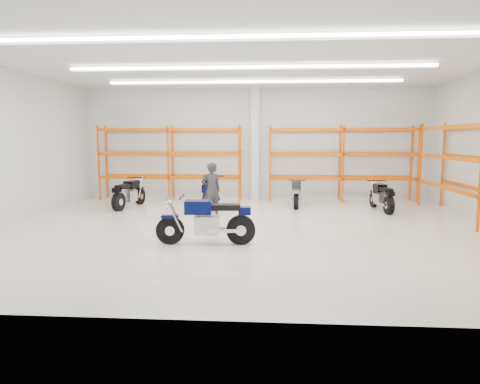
# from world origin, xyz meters

# --- Properties ---
(ground) EXTENTS (14.00, 14.00, 0.00)m
(ground) POSITION_xyz_m (0.00, 0.00, 0.00)
(ground) COLOR beige
(ground) RESTS_ON ground
(room_shell) EXTENTS (14.02, 12.02, 4.51)m
(room_shell) POSITION_xyz_m (0.00, 0.03, 3.28)
(room_shell) COLOR silver
(room_shell) RESTS_ON ground
(motorcycle_main) EXTENTS (2.33, 0.77, 1.14)m
(motorcycle_main) POSITION_xyz_m (-0.80, -1.78, 0.54)
(motorcycle_main) COLOR black
(motorcycle_main) RESTS_ON ground
(motorcycle_back_a) EXTENTS (0.82, 2.15, 1.06)m
(motorcycle_back_a) POSITION_xyz_m (-4.43, 3.25, 0.50)
(motorcycle_back_a) COLOR black
(motorcycle_back_a) RESTS_ON ground
(motorcycle_back_b) EXTENTS (0.77, 2.33, 1.14)m
(motorcycle_back_b) POSITION_xyz_m (-1.47, 3.10, 0.54)
(motorcycle_back_b) COLOR black
(motorcycle_back_b) RESTS_ON ground
(motorcycle_back_c) EXTENTS (0.63, 1.99, 1.02)m
(motorcycle_back_c) POSITION_xyz_m (1.56, 3.87, 0.49)
(motorcycle_back_c) COLOR black
(motorcycle_back_c) RESTS_ON ground
(motorcycle_back_d) EXTENTS (0.68, 2.05, 1.00)m
(motorcycle_back_d) POSITION_xyz_m (4.41, 3.20, 0.47)
(motorcycle_back_d) COLOR black
(motorcycle_back_d) RESTS_ON ground
(standing_man) EXTENTS (0.75, 0.66, 1.73)m
(standing_man) POSITION_xyz_m (-1.23, 1.56, 0.87)
(standing_man) COLOR black
(standing_man) RESTS_ON ground
(structural_column) EXTENTS (0.32, 0.32, 4.50)m
(structural_column) POSITION_xyz_m (0.00, 5.82, 2.25)
(structural_column) COLOR white
(structural_column) RESTS_ON ground
(pallet_racking_back_left) EXTENTS (5.67, 0.87, 3.00)m
(pallet_racking_back_left) POSITION_xyz_m (-3.40, 5.48, 1.79)
(pallet_racking_back_left) COLOR #DD4F11
(pallet_racking_back_left) RESTS_ON ground
(pallet_racking_back_right) EXTENTS (5.67, 0.87, 3.00)m
(pallet_racking_back_right) POSITION_xyz_m (3.40, 5.48, 1.79)
(pallet_racking_back_right) COLOR #DD4F11
(pallet_racking_back_right) RESTS_ON ground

